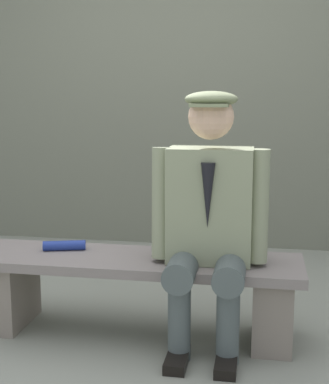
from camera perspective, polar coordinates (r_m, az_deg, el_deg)
ground_plane at (r=3.08m, az=-2.93°, el=-14.18°), size 30.00×30.00×0.00m
bench at (r=2.98m, az=-2.98°, el=-9.39°), size 1.73×0.45×0.42m
seated_man at (r=2.75m, az=4.58°, el=-2.12°), size 0.58×0.56×1.28m
rolled_magazine at (r=3.09m, az=-10.22°, el=-5.41°), size 0.23×0.12×0.05m
stadium_wall at (r=4.72m, az=2.32°, el=10.44°), size 12.00×0.24×2.60m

